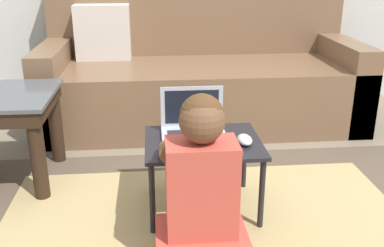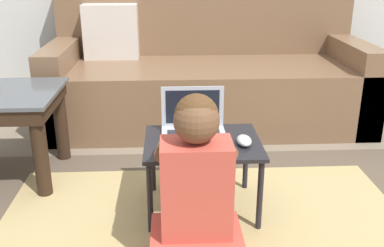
{
  "view_description": "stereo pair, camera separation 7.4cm",
  "coord_description": "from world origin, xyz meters",
  "px_view_note": "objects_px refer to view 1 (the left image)",
  "views": [
    {
      "loc": [
        -0.12,
        -1.74,
        1.06
      ],
      "look_at": [
        0.04,
        0.05,
        0.39
      ],
      "focal_mm": 42.0,
      "sensor_mm": 36.0,
      "label": 1
    },
    {
      "loc": [
        -0.05,
        -1.74,
        1.06
      ],
      "look_at": [
        0.04,
        0.05,
        0.39
      ],
      "focal_mm": 42.0,
      "sensor_mm": 36.0,
      "label": 2
    }
  ],
  "objects_px": {
    "laptop_desk": "(203,149)",
    "laptop": "(193,128)",
    "computer_mouse": "(245,140)",
    "person_seated": "(201,194)",
    "couch": "(199,76)"
  },
  "relations": [
    {
      "from": "computer_mouse",
      "to": "person_seated",
      "type": "bearing_deg",
      "value": -123.58
    },
    {
      "from": "laptop_desk",
      "to": "computer_mouse",
      "type": "height_order",
      "value": "computer_mouse"
    },
    {
      "from": "couch",
      "to": "laptop",
      "type": "height_order",
      "value": "couch"
    },
    {
      "from": "laptop",
      "to": "person_seated",
      "type": "distance_m",
      "value": 0.44
    },
    {
      "from": "computer_mouse",
      "to": "laptop_desk",
      "type": "bearing_deg",
      "value": 164.42
    },
    {
      "from": "laptop",
      "to": "computer_mouse",
      "type": "xyz_separation_m",
      "value": [
        0.2,
        -0.1,
        -0.02
      ]
    },
    {
      "from": "couch",
      "to": "person_seated",
      "type": "bearing_deg",
      "value": -95.78
    },
    {
      "from": "laptop_desk",
      "to": "laptop",
      "type": "bearing_deg",
      "value": 122.58
    },
    {
      "from": "laptop_desk",
      "to": "computer_mouse",
      "type": "bearing_deg",
      "value": -15.58
    },
    {
      "from": "laptop",
      "to": "person_seated",
      "type": "relative_size",
      "value": 0.42
    },
    {
      "from": "computer_mouse",
      "to": "person_seated",
      "type": "xyz_separation_m",
      "value": [
        -0.22,
        -0.33,
        -0.06
      ]
    },
    {
      "from": "computer_mouse",
      "to": "laptop",
      "type": "bearing_deg",
      "value": 153.35
    },
    {
      "from": "person_seated",
      "to": "laptop",
      "type": "bearing_deg",
      "value": 88.16
    },
    {
      "from": "couch",
      "to": "laptop",
      "type": "distance_m",
      "value": 1.15
    },
    {
      "from": "laptop",
      "to": "computer_mouse",
      "type": "height_order",
      "value": "laptop"
    }
  ]
}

